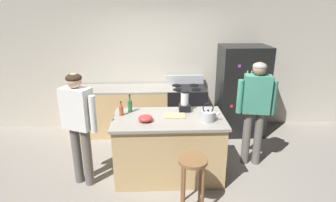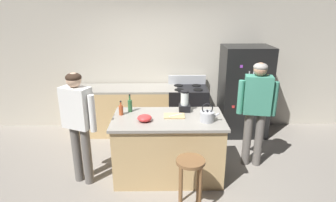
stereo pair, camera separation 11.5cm
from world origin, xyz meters
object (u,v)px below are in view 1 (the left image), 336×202
object	(u,v)px
mixing_bowl	(145,118)
blender_appliance	(185,102)
bottle_cooking_sauce	(121,110)
refrigerator	(242,91)
cutting_board	(175,116)
bar_stool	(193,171)
stove_range	(186,110)
person_by_sink_right	(256,105)
bottle_olive_oil	(130,106)
kitchen_island	(169,147)
tea_kettle	(208,115)
person_by_island_left	(78,120)
chef_knife	(176,115)

from	to	relation	value
mixing_bowl	blender_appliance	bearing A→B (deg)	33.49
bottle_cooking_sauce	mixing_bowl	size ratio (longest dim) A/B	1.06
refrigerator	cutting_board	bearing A→B (deg)	-134.18
bar_stool	bottle_cooking_sauce	world-z (taller)	bottle_cooking_sauce
stove_range	bar_stool	bearing A→B (deg)	-93.70
person_by_sink_right	bar_stool	distance (m)	1.60
bottle_olive_oil	mixing_bowl	xyz separation A→B (m)	(0.24, -0.37, -0.06)
bottle_cooking_sauce	bar_stool	bearing A→B (deg)	-42.94
kitchen_island	mixing_bowl	distance (m)	0.63
bottle_olive_oil	cutting_board	world-z (taller)	bottle_olive_oil
refrigerator	stove_range	distance (m)	1.17
refrigerator	person_by_sink_right	bearing A→B (deg)	-96.77
stove_range	bottle_cooking_sauce	distance (m)	1.86
bar_stool	tea_kettle	world-z (taller)	tea_kettle
person_by_sink_right	cutting_board	distance (m)	1.30
bottle_cooking_sauce	mixing_bowl	world-z (taller)	bottle_cooking_sauce
person_by_island_left	mixing_bowl	size ratio (longest dim) A/B	8.16
blender_appliance	person_by_island_left	bearing A→B (deg)	-164.69
bar_stool	mixing_bowl	size ratio (longest dim) A/B	3.51
stove_range	bar_stool	xyz separation A→B (m)	(-0.15, -2.29, 0.06)
kitchen_island	stove_range	xyz separation A→B (m)	(0.41, 1.52, 0.01)
blender_appliance	bottle_olive_oil	distance (m)	0.83
kitchen_island	person_by_island_left	world-z (taller)	person_by_island_left
cutting_board	kitchen_island	bearing A→B (deg)	-154.94
refrigerator	tea_kettle	distance (m)	1.91
blender_appliance	chef_knife	distance (m)	0.29
bar_stool	bottle_olive_oil	bearing A→B (deg)	129.42
bottle_olive_oil	cutting_board	xyz separation A→B (m)	(0.66, -0.21, -0.09)
refrigerator	stove_range	xyz separation A→B (m)	(-1.10, 0.02, -0.39)
person_by_island_left	mixing_bowl	distance (m)	0.92
kitchen_island	bottle_olive_oil	world-z (taller)	bottle_olive_oil
kitchen_island	cutting_board	world-z (taller)	cutting_board
kitchen_island	bar_stool	bearing A→B (deg)	-71.26
mixing_bowl	cutting_board	xyz separation A→B (m)	(0.42, 0.16, -0.04)
stove_range	chef_knife	world-z (taller)	stove_range
refrigerator	kitchen_island	bearing A→B (deg)	-135.11
cutting_board	chef_knife	xyz separation A→B (m)	(0.02, 0.00, 0.01)
kitchen_island	blender_appliance	bearing A→B (deg)	46.32
bottle_cooking_sauce	bottle_olive_oil	xyz separation A→B (m)	(0.12, 0.13, 0.02)
blender_appliance	tea_kettle	bearing A→B (deg)	-54.19
stove_range	cutting_board	bearing A→B (deg)	-102.17
bar_stool	stove_range	bearing A→B (deg)	86.30
person_by_island_left	person_by_sink_right	size ratio (longest dim) A/B	0.98
person_by_island_left	person_by_sink_right	world-z (taller)	person_by_sink_right
person_by_island_left	stove_range	bearing A→B (deg)	45.24
bottle_olive_oil	cutting_board	bearing A→B (deg)	-17.46
blender_appliance	cutting_board	xyz separation A→B (m)	(-0.16, -0.22, -0.13)
stove_range	cutting_board	world-z (taller)	stove_range
chef_knife	bottle_olive_oil	bearing A→B (deg)	133.32
refrigerator	bottle_olive_oil	xyz separation A→B (m)	(-2.08, -1.25, 0.17)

